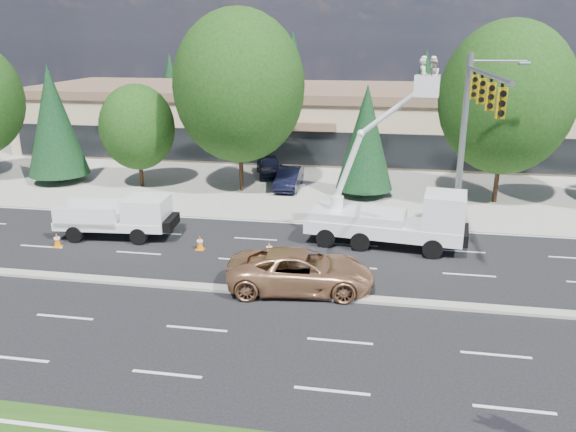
% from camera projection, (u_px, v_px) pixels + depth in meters
% --- Properties ---
extents(ground, '(140.00, 140.00, 0.00)m').
position_uv_depth(ground, '(222.00, 290.00, 22.57)').
color(ground, black).
rests_on(ground, ground).
extents(concrete_apron, '(140.00, 22.00, 0.01)m').
position_uv_depth(concrete_apron, '(298.00, 174.00, 41.33)').
color(concrete_apron, gray).
rests_on(concrete_apron, ground).
extents(road_median, '(120.00, 0.55, 0.12)m').
position_uv_depth(road_median, '(222.00, 288.00, 22.55)').
color(road_median, gray).
rests_on(road_median, ground).
extents(strip_mall, '(50.40, 15.40, 5.50)m').
position_uv_depth(strip_mall, '(315.00, 117.00, 49.82)').
color(strip_mall, tan).
rests_on(strip_mall, ground).
extents(tree_front_b, '(4.04, 4.04, 7.97)m').
position_uv_depth(tree_front_b, '(54.00, 121.00, 37.91)').
color(tree_front_b, '#332114').
rests_on(tree_front_b, ground).
extents(tree_front_c, '(4.92, 4.92, 6.83)m').
position_uv_depth(tree_front_c, '(137.00, 127.00, 37.03)').
color(tree_front_c, '#332114').
rests_on(tree_front_c, ground).
extents(tree_front_d, '(8.29, 8.29, 11.50)m').
position_uv_depth(tree_front_d, '(239.00, 86.00, 35.06)').
color(tree_front_d, '#332114').
rests_on(tree_front_d, ground).
extents(tree_front_e, '(3.55, 3.55, 7.00)m').
position_uv_depth(tree_front_e, '(366.00, 137.00, 34.68)').
color(tree_front_e, '#332114').
rests_on(tree_front_e, ground).
extents(tree_front_f, '(7.75, 7.75, 10.76)m').
position_uv_depth(tree_front_f, '(506.00, 98.00, 32.61)').
color(tree_front_f, '#332114').
rests_on(tree_front_f, ground).
extents(tree_back_a, '(4.01, 4.01, 7.90)m').
position_uv_depth(tree_back_a, '(171.00, 87.00, 63.58)').
color(tree_back_a, '#332114').
rests_on(tree_back_a, ground).
extents(tree_back_b, '(5.25, 5.25, 10.34)m').
position_uv_depth(tree_back_b, '(293.00, 76.00, 60.92)').
color(tree_back_b, '#332114').
rests_on(tree_back_b, ground).
extents(tree_back_c, '(4.33, 4.33, 8.54)m').
position_uv_depth(tree_back_c, '(424.00, 87.00, 58.95)').
color(tree_back_c, '#332114').
rests_on(tree_back_c, ground).
extents(tree_back_d, '(4.45, 4.45, 8.76)m').
position_uv_depth(tree_back_d, '(545.00, 88.00, 56.98)').
color(tree_back_d, '#332114').
rests_on(tree_back_d, ground).
extents(signal_mast, '(2.76, 10.16, 9.00)m').
position_uv_depth(signal_mast, '(472.00, 120.00, 25.70)').
color(signal_mast, gray).
rests_on(signal_mast, ground).
extents(utility_pickup, '(5.70, 2.54, 2.13)m').
position_uv_depth(utility_pickup, '(122.00, 221.00, 28.21)').
color(utility_pickup, white).
rests_on(utility_pickup, ground).
extents(bucket_truck, '(7.63, 3.14, 8.92)m').
position_uv_depth(bucket_truck, '(397.00, 210.00, 26.63)').
color(bucket_truck, white).
rests_on(bucket_truck, ground).
extents(traffic_cone_a, '(0.40, 0.40, 0.70)m').
position_uv_depth(traffic_cone_a, '(57.00, 240.00, 27.09)').
color(traffic_cone_a, orange).
rests_on(traffic_cone_a, ground).
extents(traffic_cone_b, '(0.40, 0.40, 0.70)m').
position_uv_depth(traffic_cone_b, '(200.00, 243.00, 26.74)').
color(traffic_cone_b, orange).
rests_on(traffic_cone_b, ground).
extents(traffic_cone_c, '(0.40, 0.40, 0.70)m').
position_uv_depth(traffic_cone_c, '(269.00, 249.00, 25.91)').
color(traffic_cone_c, orange).
rests_on(traffic_cone_c, ground).
extents(minivan, '(6.13, 3.37, 1.63)m').
position_uv_depth(minivan, '(301.00, 271.00, 22.38)').
color(minivan, tan).
rests_on(minivan, ground).
extents(parked_car_west, '(2.86, 4.54, 1.44)m').
position_uv_depth(parked_car_west, '(269.00, 166.00, 40.78)').
color(parked_car_west, black).
rests_on(parked_car_west, ground).
extents(parked_car_east, '(1.51, 4.23, 1.39)m').
position_uv_depth(parked_car_east, '(289.00, 178.00, 37.36)').
color(parked_car_east, black).
rests_on(parked_car_east, ground).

